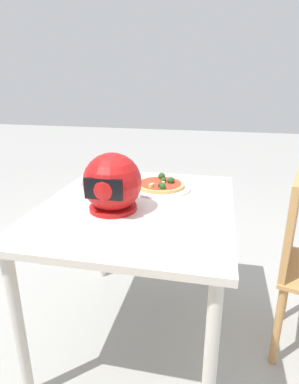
{
  "coord_description": "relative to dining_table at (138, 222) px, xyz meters",
  "views": [
    {
      "loc": [
        -0.35,
        1.37,
        1.31
      ],
      "look_at": [
        -0.03,
        -0.12,
        0.77
      ],
      "focal_mm": 30.51,
      "sensor_mm": 36.0,
      "label": 1
    }
  ],
  "objects": [
    {
      "name": "ground_plane",
      "position": [
        0.0,
        0.0,
        -0.65
      ],
      "size": [
        14.0,
        14.0,
        0.0
      ],
      "primitive_type": "plane",
      "color": "#9E9E99"
    },
    {
      "name": "motorcycle_helmet",
      "position": [
        0.09,
        0.09,
        0.21
      ],
      "size": [
        0.26,
        0.26,
        0.26
      ],
      "color": "#B21414",
      "rests_on": "dining_table"
    },
    {
      "name": "dining_table",
      "position": [
        0.0,
        0.0,
        0.0
      ],
      "size": [
        0.87,
        1.05,
        0.75
      ],
      "color": "beige",
      "rests_on": "ground"
    },
    {
      "name": "pizza_plate",
      "position": [
        -0.06,
        -0.23,
        0.1
      ],
      "size": [
        0.32,
        0.32,
        0.01
      ],
      "primitive_type": "cylinder",
      "color": "white",
      "rests_on": "dining_table"
    },
    {
      "name": "drinking_glass",
      "position": [
        0.19,
        -0.14,
        0.15
      ],
      "size": [
        0.07,
        0.07,
        0.11
      ],
      "primitive_type": "cylinder",
      "color": "silver",
      "rests_on": "dining_table"
    },
    {
      "name": "pizza",
      "position": [
        -0.07,
        -0.23,
        0.12
      ],
      "size": [
        0.25,
        0.25,
        0.05
      ],
      "color": "tan",
      "rests_on": "pizza_plate"
    }
  ]
}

